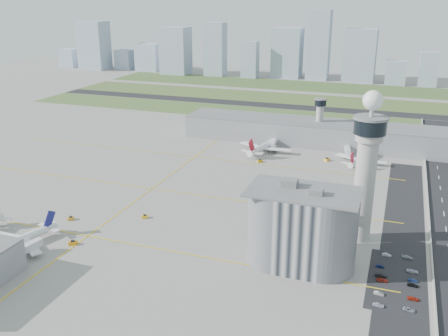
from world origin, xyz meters
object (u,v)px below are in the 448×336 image
(airplane_far_a, at_px, (266,142))
(tug_3, at_px, (145,216))
(car_lot_0, at_px, (378,305))
(car_lot_7, at_px, (413,299))
(car_lot_8, at_px, (413,285))
(airplane_far_b, at_px, (362,154))
(car_lot_4, at_px, (380,266))
(airplane_near_c, at_px, (15,237))
(car_hw_4, at_px, (434,142))
(tug_5, at_px, (327,159))
(admin_building, at_px, (301,228))
(car_lot_5, at_px, (387,255))
(jet_bridge_far_0, at_px, (274,142))
(car_lot_1, at_px, (379,293))
(tug_4, at_px, (260,161))
(car_lot_11, at_px, (408,257))
(car_lot_2, at_px, (382,280))
(car_lot_9, at_px, (413,280))
(car_lot_6, at_px, (409,310))
(jet_bridge_near_2, at_px, (12,259))
(control_tower, at_px, (367,162))
(car_lot_10, at_px, (412,271))
(jet_bridge_far_1, at_px, (347,149))
(car_lot_3, at_px, (381,275))
(secondary_tower, at_px, (320,117))
(tug_2, at_px, (73,242))

(airplane_far_a, distance_m, tug_3, 126.56)
(tug_3, distance_m, car_lot_0, 114.34)
(car_lot_7, height_order, car_lot_8, car_lot_8)
(airplane_far_b, height_order, car_lot_4, airplane_far_b)
(car_lot_4, bearing_deg, airplane_near_c, 98.93)
(airplane_near_c, relative_size, car_hw_4, 10.40)
(car_lot_0, xyz_separation_m, car_lot_7, (11.16, 7.94, -0.08))
(tug_5, height_order, car_hw_4, tug_5)
(admin_building, xyz_separation_m, car_lot_5, (31.94, 17.70, -14.71))
(airplane_near_c, xyz_separation_m, car_lot_0, (144.33, 8.18, -4.68))
(jet_bridge_far_0, xyz_separation_m, car_hw_4, (106.30, 46.67, -2.23))
(airplane_near_c, bearing_deg, car_lot_1, 112.97)
(airplane_far_b, xyz_separation_m, car_hw_4, (45.27, 63.58, -4.75))
(tug_4, bearing_deg, car_lot_11, 7.18)
(car_lot_11, xyz_separation_m, car_hw_4, (16.36, 182.30, -0.01))
(car_lot_2, bearing_deg, airplane_far_b, 6.57)
(car_lot_9, bearing_deg, car_lot_2, 110.01)
(car_lot_6, bearing_deg, car_lot_11, 10.49)
(airplane_far_b, bearing_deg, car_lot_6, -154.35)
(car_lot_6, bearing_deg, admin_building, 74.89)
(airplane_far_a, relative_size, tug_4, 14.38)
(car_lot_1, height_order, car_hw_4, car_hw_4)
(car_lot_0, height_order, car_lot_5, car_lot_0)
(jet_bridge_near_2, height_order, car_lot_2, jet_bridge_near_2)
(control_tower, height_order, car_lot_10, control_tower)
(tug_5, bearing_deg, jet_bridge_far_0, -3.11)
(admin_building, relative_size, airplane_far_a, 0.93)
(car_lot_1, distance_m, car_lot_10, 22.71)
(jet_bridge_far_1, distance_m, car_lot_3, 156.46)
(car_lot_3, relative_size, car_lot_9, 1.30)
(airplane_near_c, distance_m, tug_4, 157.05)
(secondary_tower, distance_m, jet_bridge_far_1, 32.60)
(car_lot_11, bearing_deg, secondary_tower, 30.28)
(car_lot_5, relative_size, car_lot_7, 0.90)
(tug_5, relative_size, car_lot_3, 0.80)
(control_tower, bearing_deg, car_lot_5, -45.84)
(airplane_far_a, distance_m, car_lot_2, 166.14)
(tug_4, xyz_separation_m, car_lot_1, (79.72, -127.79, -0.33))
(secondary_tower, height_order, car_lot_3, secondary_tower)
(tug_3, distance_m, car_lot_4, 107.73)
(car_lot_2, relative_size, car_lot_4, 1.24)
(tug_3, xyz_separation_m, car_lot_9, (119.36, -16.11, -0.29))
(jet_bridge_near_2, distance_m, car_lot_6, 147.22)
(airplane_far_a, bearing_deg, car_lot_4, -135.73)
(tug_2, relative_size, car_lot_4, 1.03)
(car_lot_10, bearing_deg, car_lot_7, -178.79)
(admin_building, xyz_separation_m, car_lot_8, (41.85, -2.29, -14.65))
(admin_building, bearing_deg, car_lot_8, -3.13)
(airplane_far_b, bearing_deg, car_lot_9, -152.40)
(airplane_far_a, height_order, tug_3, airplane_far_a)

